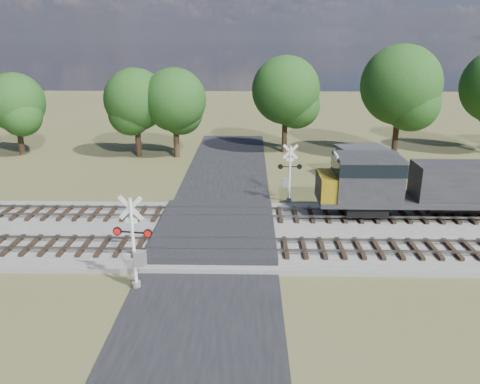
{
  "coord_description": "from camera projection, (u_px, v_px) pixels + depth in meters",
  "views": [
    {
      "loc": [
        2.04,
        -25.26,
        11.24
      ],
      "look_at": [
        1.43,
        2.0,
        2.24
      ],
      "focal_mm": 35.0,
      "sensor_mm": 36.0,
      "label": 1
    }
  ],
  "objects": [
    {
      "name": "road",
      "position": [
        215.0,
        238.0,
        27.53
      ],
      "size": [
        7.0,
        60.0,
        0.08
      ],
      "primitive_type": "cube",
      "color": "black",
      "rests_on": "ground"
    },
    {
      "name": "ballast_bed",
      "position": [
        383.0,
        234.0,
        27.76
      ],
      "size": [
        140.0,
        10.0,
        0.3
      ],
      "primitive_type": "cube",
      "color": "gray",
      "rests_on": "ground"
    },
    {
      "name": "crossing_signal_near",
      "position": [
        136.0,
        251.0,
        21.48
      ],
      "size": [
        1.86,
        0.45,
        4.62
      ],
      "rotation": [
        0.0,
        0.0,
        -0.15
      ],
      "color": "silver",
      "rests_on": "ground"
    },
    {
      "name": "track_near",
      "position": [
        269.0,
        247.0,
        25.45
      ],
      "size": [
        140.0,
        2.6,
        0.33
      ],
      "color": "black",
      "rests_on": "ballast_bed"
    },
    {
      "name": "crossing_signal_far",
      "position": [
        288.0,
        178.0,
        33.17
      ],
      "size": [
        1.71,
        0.37,
        4.24
      ],
      "rotation": [
        0.0,
        0.0,
        3.14
      ],
      "color": "silver",
      "rests_on": "ground"
    },
    {
      "name": "crossing_panel",
      "position": [
        216.0,
        230.0,
        27.92
      ],
      "size": [
        7.0,
        9.0,
        0.62
      ],
      "primitive_type": "cube",
      "color": "#262628",
      "rests_on": "ground"
    },
    {
      "name": "track_far",
      "position": [
        266.0,
        214.0,
        30.2
      ],
      "size": [
        140.0,
        2.6,
        0.33
      ],
      "color": "black",
      "rests_on": "ballast_bed"
    },
    {
      "name": "treeline",
      "position": [
        267.0,
        90.0,
        45.5
      ],
      "size": [
        79.78,
        9.33,
        11.67
      ],
      "color": "black",
      "rests_on": "ground"
    },
    {
      "name": "equipment_shed",
      "position": [
        364.0,
        164.0,
        38.66
      ],
      "size": [
        4.66,
        4.66,
        2.66
      ],
      "rotation": [
        0.0,
        0.0,
        0.22
      ],
      "color": "#482C1F",
      "rests_on": "ground"
    },
    {
      "name": "ground",
      "position": [
        215.0,
        238.0,
        27.54
      ],
      "size": [
        160.0,
        160.0,
        0.0
      ],
      "primitive_type": "plane",
      "color": "#4F512B",
      "rests_on": "ground"
    }
  ]
}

